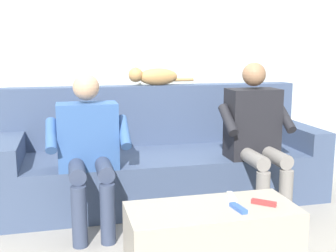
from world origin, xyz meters
name	(u,v)px	position (x,y,z in m)	size (l,w,h in m)	color
ground_plane	(187,232)	(0.00, 0.60, 0.00)	(8.00, 8.00, 0.00)	gray
back_wall	(150,37)	(0.00, -0.67, 1.36)	(5.64, 0.06, 2.71)	silver
couch	(162,161)	(0.00, -0.16, 0.31)	(2.62, 0.88, 0.93)	#3D4C6B
coffee_table	(212,238)	(0.00, 1.10, 0.19)	(0.96, 0.43, 0.37)	#A89E8E
person_left_seated	(256,130)	(-0.64, 0.30, 0.63)	(0.55, 0.57, 1.15)	black
person_right_seated	(89,143)	(0.64, 0.30, 0.60)	(0.58, 0.58, 1.08)	#335693
cat_on_backrest	(153,76)	(0.02, -0.44, 1.01)	(0.59, 0.13, 0.17)	#B7844C
remote_blue	(238,208)	(-0.13, 1.17, 0.38)	(0.14, 0.04, 0.02)	#3860B7
remote_red	(264,203)	(-0.30, 1.14, 0.39)	(0.14, 0.03, 0.03)	#B73333
remote_white	(232,197)	(-0.15, 1.01, 0.39)	(0.15, 0.03, 0.03)	white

